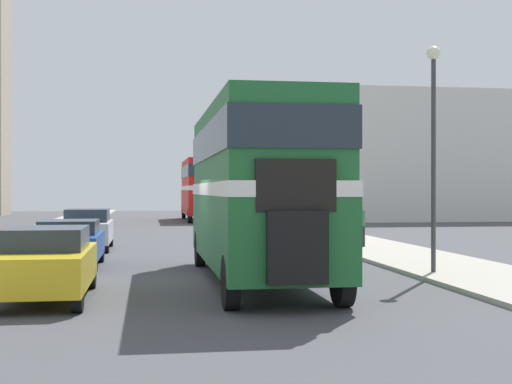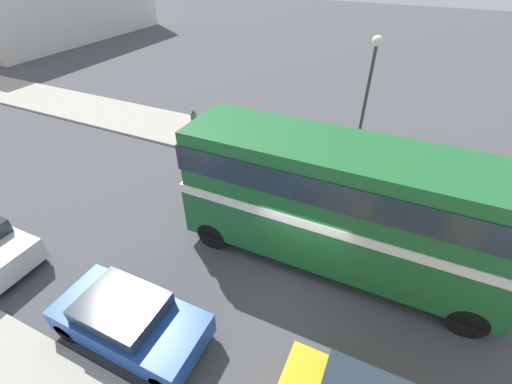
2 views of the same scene
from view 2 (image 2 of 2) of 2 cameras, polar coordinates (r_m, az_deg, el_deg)
ground_plane at (r=11.29m, az=7.45°, el=-13.01°), size 120.00×120.00×0.00m
sidewalk_right at (r=16.40m, az=15.14°, el=4.00°), size 3.50×120.00×0.12m
double_decker_bus at (r=10.16m, az=14.01°, el=-1.25°), size 2.47×9.68×4.20m
car_parked_mid at (r=9.87m, az=-20.37°, el=-19.26°), size 1.80×3.97×1.37m
pedestrian_walking at (r=18.22m, az=-10.26°, el=11.50°), size 0.32×0.32×1.57m
street_lamp at (r=13.69m, az=17.97°, el=15.24°), size 0.36×0.36×5.86m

